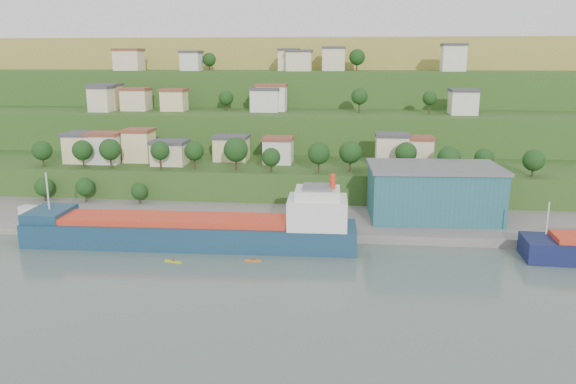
# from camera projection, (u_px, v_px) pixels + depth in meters

# --- Properties ---
(ground) EXTENTS (500.00, 500.00, 0.00)m
(ground) POSITION_uv_depth(u_px,v_px,m) (242.00, 264.00, 110.80)
(ground) COLOR #4A5A53
(ground) RESTS_ON ground
(quay) EXTENTS (220.00, 26.00, 4.00)m
(quay) POSITION_uv_depth(u_px,v_px,m) (344.00, 226.00, 135.83)
(quay) COLOR slate
(quay) RESTS_ON ground
(pebble_beach) EXTENTS (40.00, 18.00, 2.40)m
(pebble_beach) POSITION_uv_depth(u_px,v_px,m) (38.00, 224.00, 137.73)
(pebble_beach) COLOR slate
(pebble_beach) RESTS_ON ground
(hillside) EXTENTS (360.00, 210.49, 96.00)m
(hillside) POSITION_uv_depth(u_px,v_px,m) (306.00, 142.00, 274.01)
(hillside) COLOR #284719
(hillside) RESTS_ON ground
(cargo_ship_near) EXTENTS (71.78, 13.12, 18.38)m
(cargo_ship_near) POSITION_uv_depth(u_px,v_px,m) (201.00, 232.00, 121.24)
(cargo_ship_near) COLOR #14334B
(cargo_ship_near) RESTS_ON ground
(warehouse) EXTENTS (31.93, 20.56, 12.80)m
(warehouse) POSITION_uv_depth(u_px,v_px,m) (433.00, 191.00, 134.62)
(warehouse) COLOR #215864
(warehouse) RESTS_ON quay
(caravan) EXTENTS (7.20, 4.25, 3.15)m
(caravan) POSITION_uv_depth(u_px,v_px,m) (33.00, 213.00, 137.12)
(caravan) COLOR silver
(caravan) RESTS_ON pebble_beach
(dinghy) EXTENTS (4.02, 2.50, 0.75)m
(dinghy) POSITION_uv_depth(u_px,v_px,m) (73.00, 219.00, 136.36)
(dinghy) COLOR silver
(dinghy) RESTS_ON pebble_beach
(kayak_orange) EXTENTS (3.42, 0.64, 0.85)m
(kayak_orange) POSITION_uv_depth(u_px,v_px,m) (253.00, 260.00, 112.22)
(kayak_orange) COLOR orange
(kayak_orange) RESTS_ON ground
(kayak_yellow) EXTENTS (3.64, 1.42, 0.90)m
(kayak_yellow) POSITION_uv_depth(u_px,v_px,m) (173.00, 261.00, 111.73)
(kayak_yellow) COLOR gold
(kayak_yellow) RESTS_ON ground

